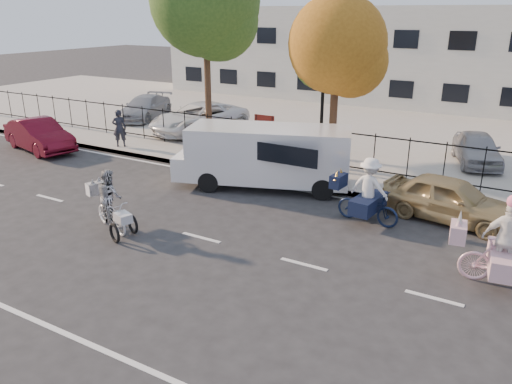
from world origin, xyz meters
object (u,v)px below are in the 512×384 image
Objects in this scene: bull_bike at (368,197)px; lot_car_a at (145,108)px; unicorn_bike at (503,252)px; gold_sedan at (450,199)px; red_sedan at (39,135)px; pedestrian at (119,128)px; lot_car_d at (477,148)px; white_van at (266,154)px; zebra_trike at (111,207)px; lamppost at (323,89)px; lot_car_b at (199,118)px.

bull_bike is 16.67m from lot_car_a.
unicorn_bike is 0.56× the size of gold_sedan.
red_sedan is 3.46m from pedestrian.
white_van is at bearing -152.78° from lot_car_d.
red_sedan is 17.94m from lot_car_d.
unicorn_bike is 8.25m from white_van.
pedestrian is (-15.41, 4.32, 0.17)m from unicorn_bike.
lot_car_a is at bearing 131.48° from white_van.
red_sedan is at bearing -103.13° from lot_car_a.
pedestrian is at bearing 152.87° from white_van.
lot_car_a is 1.18× the size of lot_car_d.
zebra_trike is at bearing 130.14° from bull_bike.
bull_bike is at bearing -78.66° from red_sedan.
zebra_trike is at bearing -66.55° from lot_car_a.
pedestrian is at bearing 94.76° from gold_sedan.
unicorn_bike is 0.34× the size of white_van.
gold_sedan is at bearing -24.80° from lamppost.
zebra_trike is 0.53× the size of gold_sedan.
bull_bike is 7.52m from lot_car_d.
lamppost is at bearing -32.73° from lot_car_a.
lot_car_b is (-6.44, 5.02, -0.30)m from white_van.
zebra_trike is 8.67m from pedestrian.
lot_car_a is at bearing 161.95° from lamppost.
gold_sedan is at bearing -50.92° from bull_bike.
lot_car_d reaches higher than red_sedan.
lot_car_a reaches higher than red_sedan.
lot_car_b reaches higher than lot_car_a.
unicorn_bike reaches higher than lot_car_d.
pedestrian reaches higher than red_sedan.
bull_bike is at bearing -35.78° from zebra_trike.
unicorn_bike is 0.51× the size of lot_car_a.
zebra_trike is at bearing 94.21° from unicorn_bike.
lot_car_a is (-0.19, 6.89, 0.09)m from red_sedan.
lamppost reaches higher than zebra_trike.
lot_car_d is at bearing 9.99° from gold_sedan.
gold_sedan is 0.75× the size of lot_car_b.
lamppost reaches higher than lot_car_d.
bull_bike is (5.91, 3.96, 0.09)m from zebra_trike.
white_van reaches higher than lot_car_d.
bull_bike is at bearing 54.35° from unicorn_bike.
white_van reaches higher than zebra_trike.
lot_car_a is (-16.91, 6.19, 0.11)m from gold_sedan.
lamppost is 8.24m from lot_car_b.
gold_sedan is at bearing 138.48° from pedestrian.
gold_sedan is at bearing -36.04° from zebra_trike.
white_van reaches higher than lot_car_b.
bull_bike reaches higher than lot_car_d.
unicorn_bike is 16.00m from pedestrian.
zebra_trike is 11.22m from lot_car_b.
bull_bike is (2.97, -3.60, -2.35)m from lamppost.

